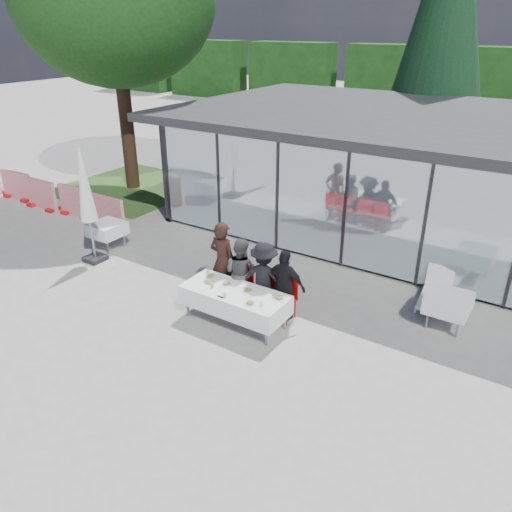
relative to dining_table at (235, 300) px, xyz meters
The scene contains 27 objects.
ground 0.71m from the dining_table, 122.34° to the right, with size 90.00×90.00×0.00m, color #989590.
pavilion 8.13m from the dining_table, 77.26° to the left, with size 14.80×8.80×3.44m.
treeline 27.75m from the dining_table, 94.65° to the left, with size 62.50×2.00×4.40m.
dining_table is the anchor object (origin of this frame).
diner_a 1.12m from the dining_table, 139.47° to the left, with size 0.68×0.68×1.87m, color black.
diner_chair_a 1.09m from the dining_table, 136.77° to the left, with size 0.44×0.44×0.97m.
diner_b 0.80m from the dining_table, 115.53° to the left, with size 0.78×0.78×1.60m, color #505050.
diner_chair_b 0.82m from the dining_table, 113.48° to the left, with size 0.44×0.44×0.97m.
diner_c 0.79m from the dining_table, 67.70° to the left, with size 1.05×1.05×1.63m, color black.
diner_chair_c 0.80m from the dining_table, 69.54° to the left, with size 0.44×0.44×0.97m.
diner_d 1.08m from the dining_table, 40.77° to the left, with size 0.93×0.93×1.60m, color black.
diner_chair_d 1.09m from the dining_table, 43.47° to the left, with size 0.44×0.44×0.97m.
plate_a 0.84m from the dining_table, 163.56° to the left, with size 0.24×0.24×0.07m.
plate_b 0.40m from the dining_table, 158.07° to the left, with size 0.24×0.24×0.07m.
plate_c 0.37m from the dining_table, 26.87° to the left, with size 0.24×0.24×0.07m.
plate_d 0.99m from the dining_table, 12.62° to the left, with size 0.24×0.24×0.07m.
plate_extra 0.67m from the dining_table, 25.78° to the right, with size 0.24×0.24×0.07m.
juice_bottle 0.57m from the dining_table, 163.56° to the right, with size 0.06×0.06×0.13m, color #91B54B.
drinking_glasses 0.53m from the dining_table, 33.67° to the right, with size 0.88×0.18×0.10m.
folded_eyeglasses 0.44m from the dining_table, 104.60° to the right, with size 0.14×0.03×0.01m, color black.
spare_table_left 5.32m from the dining_table, 166.95° to the left, with size 0.86×0.86×0.74m.
spare_table_right 4.38m from the dining_table, 31.01° to the left, with size 0.86×0.86×0.74m.
market_umbrella 5.07m from the dining_table, behind, with size 0.50×0.50×3.00m.
construction_barriers 10.63m from the dining_table, 167.39° to the left, with size 9.40×0.60×1.00m.
lounger 4.59m from the dining_table, 43.82° to the left, with size 0.73×1.39×0.72m.
conifer_tree 13.74m from the dining_table, 88.84° to the left, with size 4.00×4.00×10.50m.
grass_patch 10.40m from the dining_table, 147.31° to the left, with size 5.00×5.00×0.02m, color #385926.
Camera 1 is at (5.50, -6.89, 5.78)m, focal length 35.00 mm.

